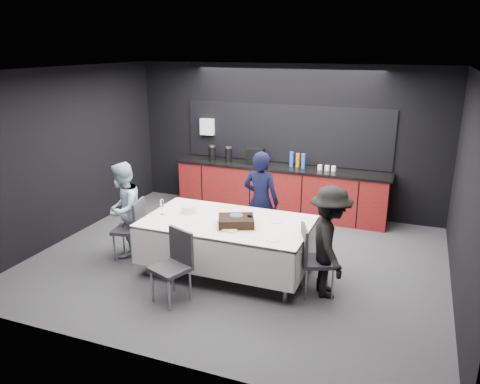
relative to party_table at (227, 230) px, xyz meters
name	(u,v)px	position (x,y,z in m)	size (l,w,h in m)	color
ground	(238,260)	(0.00, 0.40, -0.64)	(6.00, 6.00, 0.00)	#3C3C40
room_shell	(237,139)	(0.00, 0.40, 1.22)	(6.04, 5.04, 2.82)	white
kitchenette	(279,186)	(-0.02, 2.62, -0.10)	(4.10, 0.64, 2.05)	#5E0E0F
party_table	(227,230)	(0.00, 0.00, 0.00)	(2.32, 1.32, 0.78)	#99999E
cake_assembly	(236,221)	(0.19, -0.13, 0.20)	(0.63, 0.58, 0.16)	yellow
plate_stack	(189,209)	(-0.65, 0.10, 0.19)	(0.22, 0.22, 0.10)	white
loose_plate_near	(191,223)	(-0.43, -0.27, 0.14)	(0.18, 0.18, 0.01)	white
loose_plate_right_a	(275,221)	(0.64, 0.22, 0.14)	(0.20, 0.20, 0.01)	white
loose_plate_right_b	(273,239)	(0.80, -0.41, 0.14)	(0.19, 0.19, 0.01)	white
loose_plate_far	(240,211)	(0.03, 0.40, 0.14)	(0.19, 0.19, 0.01)	white
fork_pile	(230,230)	(0.18, -0.35, 0.15)	(0.18, 0.11, 0.03)	white
champagne_flute	(162,204)	(-0.97, -0.10, 0.30)	(0.06, 0.06, 0.22)	white
chair_left	(133,225)	(-1.50, -0.09, -0.11)	(0.49, 0.49, 0.92)	#29292E
chair_right	(312,255)	(1.25, -0.17, -0.11)	(0.54, 0.54, 0.92)	#29292E
chair_near	(175,261)	(-0.32, -0.94, -0.11)	(0.54, 0.54, 0.92)	#29292E
person_center	(261,201)	(0.19, 0.92, 0.15)	(0.58, 0.38, 1.59)	black
person_left	(123,210)	(-1.70, -0.03, 0.09)	(0.71, 0.55, 1.46)	#ACC5D8
person_right	(329,242)	(1.46, -0.12, 0.09)	(0.95, 0.55, 1.47)	black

